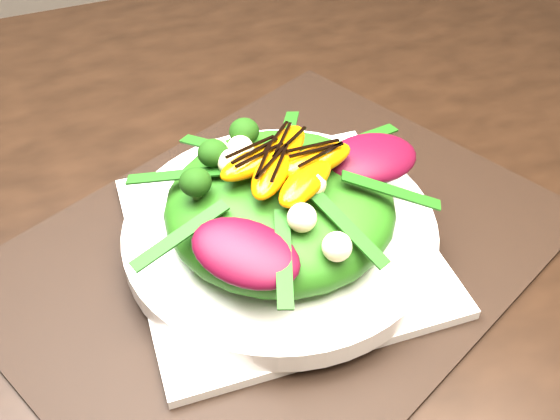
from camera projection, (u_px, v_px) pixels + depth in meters
name	position (u px, v px, depth m)	size (l,w,h in m)	color
placemat	(280.00, 248.00, 0.55)	(0.45, 0.34, 0.00)	black
plate_base	(280.00, 243.00, 0.55)	(0.24, 0.24, 0.01)	white
salad_bowl	(280.00, 232.00, 0.54)	(0.26, 0.26, 0.02)	white
lettuce_mound	(280.00, 206.00, 0.52)	(0.18, 0.18, 0.06)	#265E11
radicchio_leaf	(373.00, 158.00, 0.52)	(0.08, 0.05, 0.02)	#420717
orange_segment	(269.00, 148.00, 0.51)	(0.06, 0.02, 0.02)	#C56503
broccoli_floret	(185.00, 161.00, 0.50)	(0.03, 0.03, 0.03)	#133309
macadamia_nut	(332.00, 188.00, 0.48)	(0.02, 0.02, 0.02)	#FCECB1
balsamic_drizzle	(269.00, 139.00, 0.50)	(0.04, 0.00, 0.00)	black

